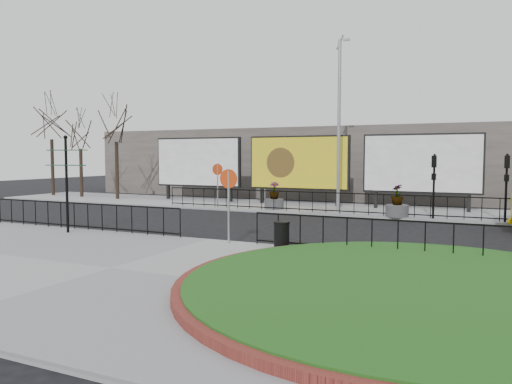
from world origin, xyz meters
The scene contains 24 objects.
ground centered at (0.00, 0.00, 0.00)m, with size 90.00×90.00×0.00m, color black.
pavement_near centered at (0.00, -5.00, 0.06)m, with size 30.00×10.00×0.12m, color gray.
pavement_far centered at (0.00, 12.00, 0.06)m, with size 44.00×6.00×0.12m, color gray.
brick_edge centered at (7.50, -4.00, 0.21)m, with size 10.40×10.40×0.18m, color maroon.
grass_lawn centered at (7.50, -4.00, 0.23)m, with size 10.00×10.00×0.22m, color #1C4813.
railing_near_left centered at (-6.00, -0.30, 0.67)m, with size 10.00×0.10×1.10m, color black, non-canonical shape.
railing_near_right centered at (6.50, -0.30, 0.67)m, with size 9.00×0.10×1.10m, color black, non-canonical shape.
railing_far centered at (1.00, 9.30, 0.67)m, with size 18.00×0.10×1.10m, color black, non-canonical shape.
speed_sign_far centered at (-5.00, 9.40, 1.92)m, with size 0.64×0.07×2.47m.
speed_sign_near centered at (1.00, -0.40, 1.92)m, with size 0.64×0.07×2.47m.
billboard_left centered at (-8.50, 12.97, 2.60)m, with size 6.20×0.31×4.10m.
billboard_mid centered at (-1.50, 12.97, 2.60)m, with size 6.20×0.31×4.10m.
billboard_right centered at (5.50, 12.97, 2.60)m, with size 6.20×0.31×4.10m.
lamp_post centered at (1.51, 11.00, 4.83)m, with size 0.74×0.18×9.23m.
signal_pole_a centered at (6.50, 9.34, 2.10)m, with size 0.22×0.26×3.00m.
signal_pole_b centered at (9.50, 9.34, 2.10)m, with size 0.22×0.26×3.00m.
tree_left centered at (-14.00, 11.50, 3.62)m, with size 2.00×2.00×7.00m, color #2D2119, non-canonical shape.
tree_mid centered at (-17.50, 11.80, 3.22)m, with size 2.00×2.00×6.20m, color #2D2119, non-canonical shape.
tree_far centered at (-20.50, 12.00, 3.87)m, with size 2.00×2.00×7.50m, color #2D2119, non-canonical shape.
building_backdrop centered at (0.00, 22.00, 2.50)m, with size 40.00×10.00×5.00m, color #645D57.
fingerpost_sign centered at (-5.62, -1.00, 2.34)m, with size 1.73×0.50×3.68m.
litter_bin centered at (2.99, -0.60, 0.55)m, with size 0.52×0.52×0.86m.
planter_a centered at (-1.85, 10.13, 0.62)m, with size 1.04×1.04×1.48m.
planter_c centered at (4.86, 9.40, 0.65)m, with size 1.09×1.09×1.55m.
Camera 1 is at (8.87, -14.95, 3.03)m, focal length 35.00 mm.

